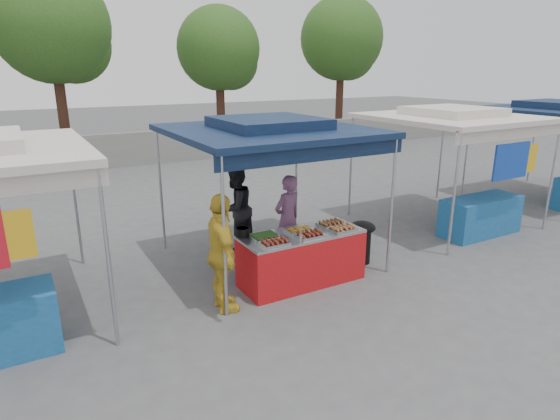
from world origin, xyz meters
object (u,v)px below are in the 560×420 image
vendor_woman (288,219)px  customer_person (222,254)px  helper_man (236,208)px  cooking_pot (243,232)px  vendor_table (301,258)px  wok_burner (362,238)px

vendor_woman → customer_person: size_ratio=0.92×
helper_man → vendor_woman: bearing=95.5°
vendor_woman → helper_man: helper_man is taller
helper_man → cooking_pot: bearing=45.8°
vendor_woman → cooking_pot: bearing=11.3°
helper_man → customer_person: size_ratio=0.94×
vendor_table → cooking_pot: cooking_pot is taller
vendor_table → vendor_woman: bearing=73.8°
cooking_pot → customer_person: size_ratio=0.13×
vendor_table → vendor_woman: 0.98m
wok_burner → customer_person: 2.89m
vendor_woman → customer_person: (-1.72, -1.09, 0.07)m
customer_person → helper_man: bearing=-21.0°
cooking_pot → vendor_woman: size_ratio=0.14×
vendor_table → helper_man: helper_man is taller
helper_man → customer_person: (-1.17, -2.09, 0.05)m
vendor_table → cooking_pot: size_ratio=8.65×
vendor_table → cooking_pot: (-0.87, 0.34, 0.49)m
cooking_pot → customer_person: 0.82m
cooking_pot → wok_burner: bearing=-4.9°
cooking_pot → wok_burner: cooking_pot is taller
wok_burner → customer_person: customer_person is taller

